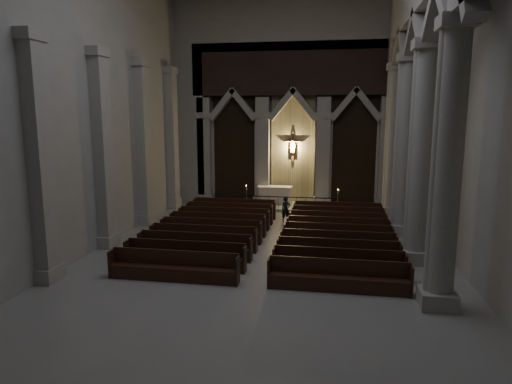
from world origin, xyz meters
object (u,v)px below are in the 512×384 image
altar_rail (287,202)px  candle_stand_right (338,206)px  candle_stand_left (247,205)px  worshipper (286,209)px  altar (275,195)px  pews (273,237)px

altar_rail → candle_stand_right: candle_stand_right is taller
candle_stand_left → worshipper: (2.42, -1.93, 0.22)m
altar_rail → candle_stand_right: (2.73, 0.84, -0.30)m
altar_rail → candle_stand_right: size_ratio=3.82×
altar_rail → candle_stand_left: 2.35m
altar → worshipper: worshipper is taller
candle_stand_left → worshipper: candle_stand_left is taller
candle_stand_left → worshipper: bearing=-38.5°
pews → worshipper: size_ratio=7.81×
altar → pews: altar is taller
candle_stand_right → pews: (-2.73, -6.76, -0.04)m
candle_stand_left → altar_rail: bearing=-5.3°
altar → pews: 8.13m
altar_rail → worshipper: bearing=-86.6°
pews → worshipper: worshipper is taller
pews → altar_rail: bearing=90.0°
worshipper → altar_rail: bearing=68.8°
pews → altar: bearing=96.8°
altar → candle_stand_right: 3.92m
altar_rail → worshipper: worshipper is taller
worshipper → candle_stand_right: bearing=19.6°
altar → worshipper: 4.00m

